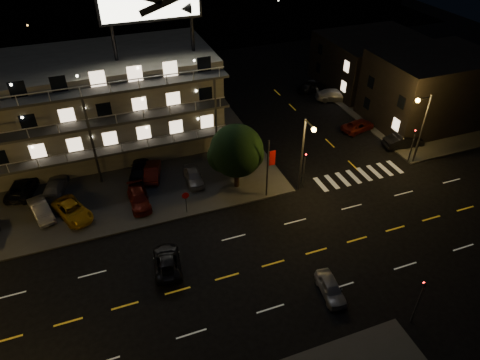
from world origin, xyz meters
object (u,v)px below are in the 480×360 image
object	(u,v)px
side_car_0	(403,141)
lot_car_7	(55,187)
lot_car_2	(72,211)
road_car_east	(331,288)
lot_car_4	(193,176)
road_car_west	(167,262)
tree	(236,152)

from	to	relation	value
side_car_0	lot_car_7	bearing A→B (deg)	88.90
lot_car_2	road_car_east	world-z (taller)	lot_car_2
lot_car_4	side_car_0	world-z (taller)	side_car_0
lot_car_2	lot_car_7	bearing A→B (deg)	83.36
lot_car_2	road_car_east	size ratio (longest dim) A/B	1.33
lot_car_7	lot_car_4	bearing A→B (deg)	-178.49
lot_car_7	road_car_west	xyz separation A→B (m)	(8.20, -13.50, -0.18)
side_car_0	tree	bearing A→B (deg)	97.64
lot_car_2	road_car_west	bearing A→B (deg)	-77.61
lot_car_2	lot_car_7	xyz separation A→B (m)	(-1.43, 4.45, -0.01)
tree	lot_car_2	size ratio (longest dim) A/B	1.42
lot_car_4	road_car_west	xyz separation A→B (m)	(-5.08, -10.44, -0.20)
lot_car_2	side_car_0	xyz separation A→B (m)	(36.45, -0.26, -0.05)
lot_car_7	road_car_west	distance (m)	15.80
tree	lot_car_2	bearing A→B (deg)	176.86
side_car_0	road_car_west	distance (m)	30.95
lot_car_2	lot_car_4	size ratio (longest dim) A/B	1.22
tree	lot_car_7	size ratio (longest dim) A/B	1.51
lot_car_2	side_car_0	world-z (taller)	side_car_0
tree	lot_car_4	xyz separation A→B (m)	(-3.84, 2.25, -3.37)
side_car_0	road_car_east	world-z (taller)	side_car_0
tree	road_car_east	world-z (taller)	tree
lot_car_2	road_car_east	distance (m)	23.89
lot_car_4	lot_car_7	size ratio (longest dim) A/B	0.87
lot_car_2	lot_car_4	distance (m)	11.94
lot_car_4	side_car_0	size ratio (longest dim) A/B	0.84
tree	lot_car_7	xyz separation A→B (m)	(-17.12, 5.31, -3.38)
road_car_west	lot_car_4	bearing A→B (deg)	-107.65
lot_car_4	road_car_west	distance (m)	11.61
tree	road_car_west	distance (m)	12.62
side_car_0	road_car_west	bearing A→B (deg)	112.50
lot_car_2	road_car_west	distance (m)	11.31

